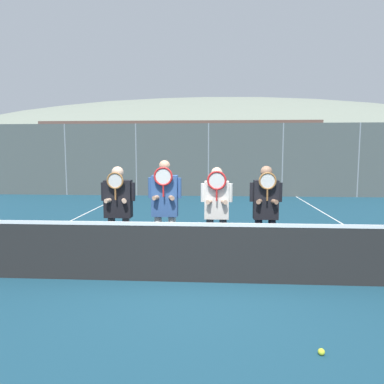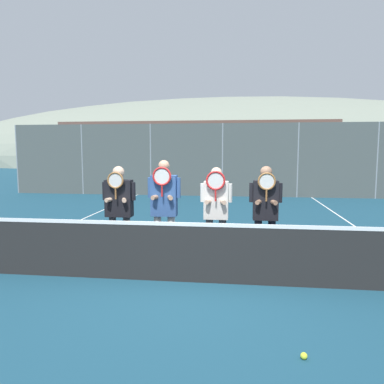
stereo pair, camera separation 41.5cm
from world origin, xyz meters
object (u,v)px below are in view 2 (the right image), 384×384
Objects in this scene: car_left_of_center at (217,173)px; player_rightmost at (265,209)px; player_leftmost at (119,205)px; player_center_right at (216,208)px; player_center_left at (164,205)px; car_far_left at (124,171)px; tennis_ball_on_court at (304,356)px; car_center at (321,173)px.

player_rightmost is at bearing -82.71° from car_left_of_center.
player_center_right is at bearing 0.56° from player_leftmost.
player_center_left is at bearing -177.23° from player_rightmost.
car_far_left is at bearing 117.31° from player_rightmost.
player_center_right is at bearing 9.16° from player_center_left.
player_center_right is 0.98× the size of player_rightmost.
car_left_of_center is at bearing 96.70° from tennis_ball_on_court.
player_rightmost reaches higher than tennis_ball_on_court.
player_center_left is 0.43× the size of car_far_left.
player_center_left is (0.86, -0.13, 0.05)m from player_leftmost.
tennis_ball_on_court is at bearing -83.30° from car_left_of_center.
tennis_ball_on_court is at bearing -54.78° from player_center_left.
player_rightmost is 13.09m from car_center.
car_left_of_center is 0.96× the size of car_center.
player_leftmost is 0.38× the size of car_left_of_center.
player_leftmost is 0.87m from player_center_left.
car_far_left is at bearing 113.46° from tennis_ball_on_court.
player_center_right is 13.29m from car_center.
car_far_left is (-5.61, 12.45, -0.09)m from player_center_right.
player_leftmost is 1.75m from player_center_right.
car_far_left reaches higher than player_rightmost.
player_rightmost is 3.03m from tennis_ball_on_court.
car_left_of_center is at bearing 97.29° from player_rightmost.
car_far_left is (-6.46, 12.51, -0.10)m from player_rightmost.
player_leftmost is 4.15m from tennis_ball_on_court.
car_far_left is at bearing 177.16° from car_left_of_center.
car_left_of_center is 15.24m from tennis_ball_on_court.
player_center_left reaches higher than player_center_right.
car_left_of_center is (0.17, 12.35, -0.20)m from player_center_left.
player_center_left is at bearing -170.84° from player_center_right.
car_far_left reaches higher than car_center.
player_leftmost is 1.01× the size of player_center_right.
player_center_right is at bearing -86.62° from car_left_of_center.
player_leftmost is 0.41× the size of car_far_left.
player_center_left is at bearing -112.63° from car_center.
player_center_left reaches higher than car_left_of_center.
tennis_ball_on_court is at bearing -70.08° from player_center_right.
player_leftmost is 0.94× the size of player_center_left.
player_leftmost is 25.75× the size of tennis_ball_on_court.
player_center_left is 1.05× the size of player_rightmost.
player_center_left is 13.75m from car_center.
car_center reaches higher than tennis_ball_on_court.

